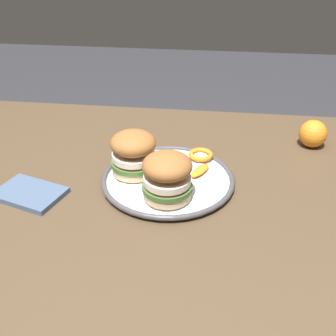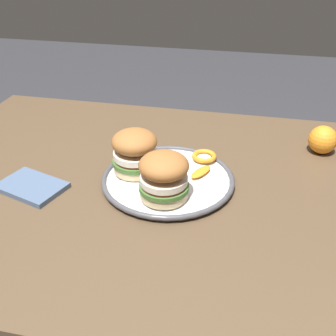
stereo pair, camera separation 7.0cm
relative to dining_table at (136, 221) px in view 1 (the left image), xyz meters
The scene contains 9 objects.
dining_table is the anchor object (origin of this frame).
dinner_plate 0.15m from the dining_table, ahead, with size 0.30×0.30×0.02m.
sandwich_half_left 0.22m from the dining_table, 39.13° to the right, with size 0.15×0.15×0.10m.
sandwich_half_right 0.18m from the dining_table, 78.60° to the left, with size 0.14×0.14×0.10m.
orange_peel_curled 0.23m from the dining_table, 35.29° to the left, with size 0.08×0.08×0.01m.
orange_peel_strip_long 0.21m from the dining_table, 12.72° to the left, with size 0.05×0.07×0.01m.
orange_peel_strip_short 0.17m from the dining_table, 17.23° to the left, with size 0.05×0.06×0.01m.
whole_orange 0.52m from the dining_table, 28.12° to the left, with size 0.07×0.07×0.07m, color orange.
folded_napkin 0.26m from the dining_table, 158.74° to the right, with size 0.14×0.10×0.01m, color slate.
Camera 1 is at (0.18, -0.77, 1.28)m, focal length 43.64 mm.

